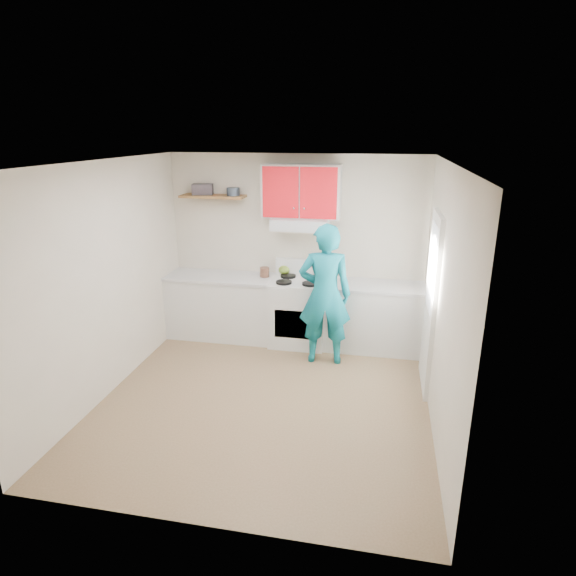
% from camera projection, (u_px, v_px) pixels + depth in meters
% --- Properties ---
extents(floor, '(3.80, 3.80, 0.00)m').
position_uv_depth(floor, '(266.00, 398.00, 5.48)').
color(floor, brown).
rests_on(floor, ground).
extents(ceiling, '(3.60, 3.80, 0.04)m').
position_uv_depth(ceiling, '(262.00, 162.00, 4.66)').
color(ceiling, white).
rests_on(ceiling, floor).
extents(back_wall, '(3.60, 0.04, 2.60)m').
position_uv_depth(back_wall, '(296.00, 248.00, 6.84)').
color(back_wall, beige).
rests_on(back_wall, floor).
extents(front_wall, '(3.60, 0.04, 2.60)m').
position_uv_depth(front_wall, '(197.00, 375.00, 3.30)').
color(front_wall, beige).
rests_on(front_wall, floor).
extents(left_wall, '(0.04, 3.80, 2.60)m').
position_uv_depth(left_wall, '(108.00, 280.00, 5.40)').
color(left_wall, beige).
rests_on(left_wall, floor).
extents(right_wall, '(0.04, 3.80, 2.60)m').
position_uv_depth(right_wall, '(442.00, 301.00, 4.74)').
color(right_wall, beige).
rests_on(right_wall, floor).
extents(door, '(0.05, 0.85, 2.05)m').
position_uv_depth(door, '(431.00, 303.00, 5.48)').
color(door, white).
rests_on(door, floor).
extents(door_glass, '(0.01, 0.55, 0.95)m').
position_uv_depth(door_glass, '(432.00, 267.00, 5.35)').
color(door_glass, white).
rests_on(door_glass, door).
extents(counter_left, '(1.52, 0.60, 0.90)m').
position_uv_depth(counter_left, '(222.00, 307.00, 7.02)').
color(counter_left, silver).
rests_on(counter_left, floor).
extents(counter_right, '(1.32, 0.60, 0.90)m').
position_uv_depth(counter_right, '(374.00, 317.00, 6.62)').
color(counter_right, silver).
rests_on(counter_right, floor).
extents(stove, '(0.76, 0.65, 0.92)m').
position_uv_depth(stove, '(299.00, 312.00, 6.78)').
color(stove, white).
rests_on(stove, floor).
extents(range_hood, '(0.76, 0.44, 0.15)m').
position_uv_depth(range_hood, '(301.00, 224.00, 6.49)').
color(range_hood, silver).
rests_on(range_hood, back_wall).
extents(upper_cabinets, '(1.02, 0.33, 0.70)m').
position_uv_depth(upper_cabinets, '(302.00, 191.00, 6.41)').
color(upper_cabinets, red).
rests_on(upper_cabinets, back_wall).
extents(shelf, '(0.90, 0.30, 0.04)m').
position_uv_depth(shelf, '(213.00, 196.00, 6.69)').
color(shelf, brown).
rests_on(shelf, back_wall).
extents(books, '(0.32, 0.26, 0.15)m').
position_uv_depth(books, '(203.00, 189.00, 6.71)').
color(books, '#413940').
rests_on(books, shelf).
extents(tin, '(0.20, 0.20, 0.11)m').
position_uv_depth(tin, '(233.00, 192.00, 6.60)').
color(tin, '#333D4C').
rests_on(tin, shelf).
extents(kettle, '(0.21, 0.21, 0.14)m').
position_uv_depth(kettle, '(284.00, 270.00, 6.90)').
color(kettle, olive).
rests_on(kettle, stove).
extents(crock, '(0.17, 0.17, 0.16)m').
position_uv_depth(crock, '(265.00, 273.00, 6.80)').
color(crock, '#523224').
rests_on(crock, counter_left).
extents(cutting_board, '(0.30, 0.25, 0.02)m').
position_uv_depth(cutting_board, '(352.00, 284.00, 6.54)').
color(cutting_board, olive).
rests_on(cutting_board, counter_right).
extents(silicone_mat, '(0.40, 0.36, 0.01)m').
position_uv_depth(silicone_mat, '(406.00, 287.00, 6.44)').
color(silicone_mat, red).
rests_on(silicone_mat, counter_right).
extents(person, '(0.71, 0.51, 1.83)m').
position_uv_depth(person, '(325.00, 295.00, 6.09)').
color(person, '#0E7182').
rests_on(person, floor).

